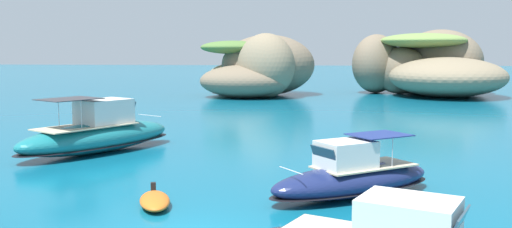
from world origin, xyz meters
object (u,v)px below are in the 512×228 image
Objects in this scene: islet_small at (258,69)px; dinghy_tender at (155,201)px; motorboat_navy at (352,177)px; islet_large at (431,67)px; motorboat_teal at (98,134)px.

islet_small is 5.57× the size of dinghy_tender.
islet_small is 49.23m from motorboat_navy.
islet_large reaches higher than motorboat_teal.
islet_small is (-22.55, -6.22, -0.14)m from islet_large.
islet_small is 50.74m from dinghy_tender.
dinghy_tender is (-7.35, -2.27, -0.54)m from motorboat_navy.
motorboat_teal reaches higher than motorboat_navy.
dinghy_tender is (6.41, -10.48, -0.78)m from motorboat_teal.
motorboat_teal is at bearing -120.60° from islet_large.
motorboat_teal is at bearing -96.91° from islet_small.
motorboat_navy is (8.90, -48.35, -2.66)m from islet_small.
islet_large is at bearing 59.40° from motorboat_teal.
motorboat_navy reaches higher than dinghy_tender.
islet_small is 1.56× the size of motorboat_teal.
islet_large reaches higher than islet_small.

